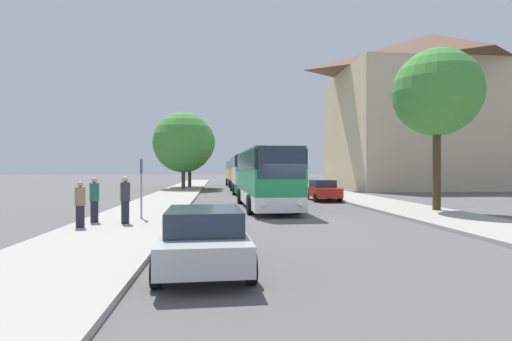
{
  "coord_description": "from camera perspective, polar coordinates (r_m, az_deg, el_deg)",
  "views": [
    {
      "loc": [
        -3.31,
        -18.13,
        2.28
      ],
      "look_at": [
        -0.24,
        14.0,
        2.15
      ],
      "focal_mm": 28.0,
      "sensor_mm": 36.0,
      "label": 1
    }
  ],
  "objects": [
    {
      "name": "parked_car_left_curb",
      "position": [
        9.19,
        -7.4,
        -9.46
      ],
      "size": [
        2.14,
        4.26,
        1.39
      ],
      "rotation": [
        0.0,
        0.0,
        0.04
      ],
      "color": "#B7B7BC",
      "rests_on": "ground_plane"
    },
    {
      "name": "bus_front",
      "position": [
        23.12,
        1.32,
        -1.0
      ],
      "size": [
        2.92,
        10.6,
        3.33
      ],
      "rotation": [
        0.0,
        0.0,
        0.03
      ],
      "color": "silver",
      "rests_on": "ground_plane"
    },
    {
      "name": "pedestrian_walking_back",
      "position": [
        17.18,
        -22.09,
        -3.85
      ],
      "size": [
        0.36,
        0.36,
        1.79
      ],
      "rotation": [
        0.0,
        0.0,
        2.72
      ],
      "color": "#23232D",
      "rests_on": "sidewalk_left"
    },
    {
      "name": "ground_plane",
      "position": [
        18.57,
        4.88,
        -6.81
      ],
      "size": [
        300.0,
        300.0,
        0.0
      ],
      "primitive_type": "plane",
      "color": "#565454",
      "rests_on": "ground"
    },
    {
      "name": "bus_middle",
      "position": [
        38.07,
        -1.4,
        -0.37
      ],
      "size": [
        2.89,
        10.88,
        3.52
      ],
      "rotation": [
        0.0,
        0.0,
        0.0
      ],
      "color": "#238942",
      "rests_on": "ground_plane"
    },
    {
      "name": "sidewalk_left",
      "position": [
        18.63,
        -16.96,
        -6.57
      ],
      "size": [
        4.0,
        120.0,
        0.15
      ],
      "primitive_type": "cube",
      "color": "#A39E93",
      "rests_on": "ground_plane"
    },
    {
      "name": "building_right_background",
      "position": [
        51.49,
        23.79,
        7.75
      ],
      "size": [
        21.65,
        15.27,
        18.06
      ],
      "color": "#C6B28E",
      "rests_on": "ground_plane"
    },
    {
      "name": "tree_left_near",
      "position": [
        48.06,
        -9.47,
        3.99
      ],
      "size": [
        5.99,
        5.99,
        8.28
      ],
      "color": "#47331E",
      "rests_on": "sidewalk_left"
    },
    {
      "name": "bus_rear",
      "position": [
        51.34,
        -2.59,
        -0.29
      ],
      "size": [
        3.01,
        11.9,
        3.39
      ],
      "rotation": [
        0.0,
        0.0,
        0.03
      ],
      "color": "#2D2D2D",
      "rests_on": "ground_plane"
    },
    {
      "name": "sidewalk_right",
      "position": [
        20.97,
        24.15,
        -5.82
      ],
      "size": [
        4.0,
        120.0,
        0.15
      ],
      "primitive_type": "cube",
      "color": "#A39E93",
      "rests_on": "ground_plane"
    },
    {
      "name": "parked_car_right_near",
      "position": [
        28.96,
        9.53,
        -2.75
      ],
      "size": [
        1.91,
        4.06,
        1.49
      ],
      "rotation": [
        0.0,
        0.0,
        3.14
      ],
      "color": "red",
      "rests_on": "ground_plane"
    },
    {
      "name": "tree_left_far",
      "position": [
        43.74,
        -10.34,
        3.98
      ],
      "size": [
        6.51,
        6.51,
        8.25
      ],
      "color": "#513D23",
      "rests_on": "sidewalk_left"
    },
    {
      "name": "pedestrian_waiting_near",
      "position": [
        16.36,
        -18.18,
        -3.96
      ],
      "size": [
        0.36,
        0.36,
        1.84
      ],
      "rotation": [
        0.0,
        0.0,
        1.97
      ],
      "color": "#23232D",
      "rests_on": "sidewalk_left"
    },
    {
      "name": "tree_right_near",
      "position": [
        23.01,
        24.43,
        10.08
      ],
      "size": [
        4.49,
        4.49,
        8.35
      ],
      "color": "#47331E",
      "rests_on": "sidewalk_right"
    },
    {
      "name": "pedestrian_waiting_far",
      "position": [
        15.85,
        -23.83,
        -4.42
      ],
      "size": [
        0.36,
        0.36,
        1.68
      ],
      "rotation": [
        0.0,
        0.0,
        4.78
      ],
      "color": "#23232D",
      "rests_on": "sidewalk_left"
    },
    {
      "name": "bus_stop_sign",
      "position": [
        17.83,
        -16.06,
        -1.47
      ],
      "size": [
        0.08,
        0.45,
        2.58
      ],
      "color": "gray",
      "rests_on": "sidewalk_left"
    }
  ]
}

